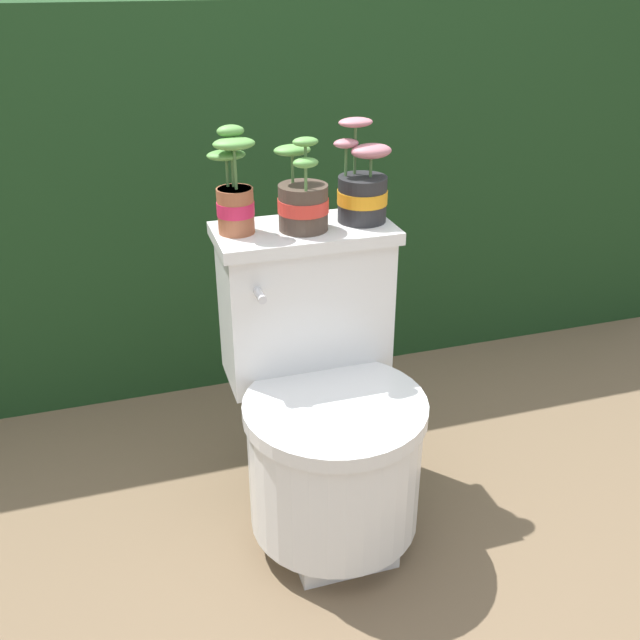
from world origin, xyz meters
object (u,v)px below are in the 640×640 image
(potted_plant_midleft, at_px, (303,200))
(potted_plant_middle, at_px, (362,189))
(toilet, at_px, (325,410))
(potted_plant_left, at_px, (234,193))

(potted_plant_midleft, xyz_separation_m, potted_plant_middle, (0.16, 0.02, 0.01))
(toilet, height_order, potted_plant_left, potted_plant_left)
(potted_plant_left, xyz_separation_m, potted_plant_midleft, (0.16, -0.03, -0.02))
(potted_plant_midleft, height_order, potted_plant_middle, potted_plant_middle)
(potted_plant_left, bearing_deg, potted_plant_middle, -1.40)
(potted_plant_left, relative_size, potted_plant_midleft, 1.10)
(potted_plant_left, xyz_separation_m, potted_plant_middle, (0.31, -0.01, -0.02))
(toilet, height_order, potted_plant_midleft, potted_plant_midleft)
(potted_plant_left, distance_m, potted_plant_midleft, 0.16)
(potted_plant_left, relative_size, potted_plant_middle, 1.01)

